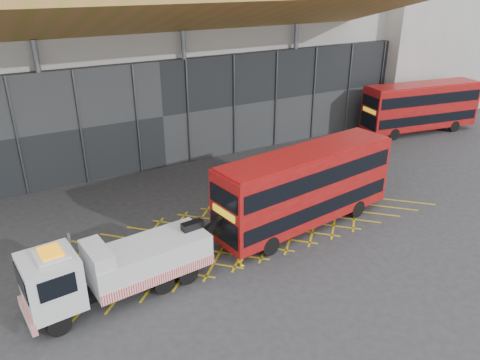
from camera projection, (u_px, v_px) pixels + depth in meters
ground_plane at (207, 239)px, 26.43m from camera, size 120.00×120.00×0.00m
road_markings at (255, 225)px, 27.87m from camera, size 23.16×7.16×0.01m
construction_building at (126, 37)px, 38.24m from camera, size 55.00×23.97×18.00m
east_building at (410, 11)px, 49.54m from camera, size 15.00×12.00×20.00m
recovery_truck at (115, 267)px, 21.08m from camera, size 10.08×3.18×3.49m
bus_towed at (306, 185)px, 26.80m from camera, size 11.80×4.16×4.70m
bus_second at (421, 105)px, 43.14m from camera, size 11.49×4.37×4.57m
worker at (241, 248)px, 23.72m from camera, size 0.53×0.76×1.96m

